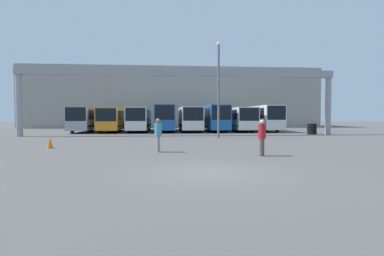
{
  "coord_description": "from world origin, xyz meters",
  "views": [
    {
      "loc": [
        -1.55,
        -10.22,
        1.95
      ],
      "look_at": [
        1.48,
        23.71,
        0.63
      ],
      "focal_mm": 28.0,
      "sensor_mm": 36.0,
      "label": 1
    }
  ],
  "objects_px": {
    "tire_stack": "(312,129)",
    "bus_slot_4": "(190,118)",
    "bus_slot_5": "(214,117)",
    "bus_slot_7": "(261,117)",
    "traffic_cone": "(50,143)",
    "bus_slot_6": "(238,118)",
    "bus_slot_3": "(165,117)",
    "lamp_post": "(219,86)",
    "pedestrian_near_center": "(262,137)",
    "bus_slot_1": "(114,118)",
    "bus_slot_0": "(88,118)",
    "bus_slot_2": "(140,118)",
    "pedestrian_mid_left": "(158,134)"
  },
  "relations": [
    {
      "from": "bus_slot_1",
      "to": "bus_slot_7",
      "type": "xyz_separation_m",
      "value": [
        19.56,
        0.64,
        0.19
      ]
    },
    {
      "from": "bus_slot_0",
      "to": "lamp_post",
      "type": "xyz_separation_m",
      "value": [
        14.62,
        -12.56,
        2.89
      ]
    },
    {
      "from": "bus_slot_1",
      "to": "bus_slot_3",
      "type": "xyz_separation_m",
      "value": [
        6.52,
        0.69,
        0.21
      ]
    },
    {
      "from": "pedestrian_near_center",
      "to": "bus_slot_2",
      "type": "bearing_deg",
      "value": 53.31
    },
    {
      "from": "bus_slot_2",
      "to": "bus_slot_3",
      "type": "relative_size",
      "value": 0.94
    },
    {
      "from": "tire_stack",
      "to": "pedestrian_mid_left",
      "type": "bearing_deg",
      "value": -137.79
    },
    {
      "from": "bus_slot_0",
      "to": "bus_slot_4",
      "type": "relative_size",
      "value": 1.04
    },
    {
      "from": "bus_slot_0",
      "to": "bus_slot_1",
      "type": "distance_m",
      "value": 3.26
    },
    {
      "from": "bus_slot_0",
      "to": "traffic_cone",
      "type": "distance_m",
      "value": 20.43
    },
    {
      "from": "tire_stack",
      "to": "bus_slot_4",
      "type": "bearing_deg",
      "value": 148.7
    },
    {
      "from": "traffic_cone",
      "to": "bus_slot_5",
      "type": "bearing_deg",
      "value": 56.52
    },
    {
      "from": "pedestrian_near_center",
      "to": "bus_slot_3",
      "type": "bearing_deg",
      "value": 46.19
    },
    {
      "from": "bus_slot_5",
      "to": "pedestrian_near_center",
      "type": "distance_m",
      "value": 25.08
    },
    {
      "from": "bus_slot_5",
      "to": "traffic_cone",
      "type": "height_order",
      "value": "bus_slot_5"
    },
    {
      "from": "bus_slot_3",
      "to": "pedestrian_near_center",
      "type": "relative_size",
      "value": 6.5
    },
    {
      "from": "pedestrian_near_center",
      "to": "traffic_cone",
      "type": "xyz_separation_m",
      "value": [
        -11.8,
        4.6,
        -0.62
      ]
    },
    {
      "from": "bus_slot_1",
      "to": "pedestrian_near_center",
      "type": "distance_m",
      "value": 27.22
    },
    {
      "from": "bus_slot_2",
      "to": "pedestrian_near_center",
      "type": "bearing_deg",
      "value": -72.15
    },
    {
      "from": "bus_slot_1",
      "to": "bus_slot_4",
      "type": "height_order",
      "value": "bus_slot_4"
    },
    {
      "from": "bus_slot_4",
      "to": "bus_slot_5",
      "type": "bearing_deg",
      "value": 7.44
    },
    {
      "from": "bus_slot_3",
      "to": "bus_slot_5",
      "type": "bearing_deg",
      "value": -3.7
    },
    {
      "from": "bus_slot_6",
      "to": "tire_stack",
      "type": "height_order",
      "value": "bus_slot_6"
    },
    {
      "from": "bus_slot_3",
      "to": "bus_slot_7",
      "type": "height_order",
      "value": "bus_slot_3"
    },
    {
      "from": "bus_slot_5",
      "to": "traffic_cone",
      "type": "distance_m",
      "value": 24.52
    },
    {
      "from": "traffic_cone",
      "to": "bus_slot_1",
      "type": "bearing_deg",
      "value": 88.71
    },
    {
      "from": "bus_slot_7",
      "to": "tire_stack",
      "type": "height_order",
      "value": "bus_slot_7"
    },
    {
      "from": "bus_slot_0",
      "to": "bus_slot_7",
      "type": "height_order",
      "value": "bus_slot_7"
    },
    {
      "from": "bus_slot_5",
      "to": "bus_slot_7",
      "type": "distance_m",
      "value": 6.53
    },
    {
      "from": "bus_slot_7",
      "to": "traffic_cone",
      "type": "height_order",
      "value": "bus_slot_7"
    },
    {
      "from": "bus_slot_0",
      "to": "bus_slot_3",
      "type": "relative_size",
      "value": 0.89
    },
    {
      "from": "bus_slot_3",
      "to": "bus_slot_7",
      "type": "xyz_separation_m",
      "value": [
        13.04,
        -0.06,
        -0.02
      ]
    },
    {
      "from": "bus_slot_1",
      "to": "bus_slot_4",
      "type": "xyz_separation_m",
      "value": [
        9.78,
        -0.15,
        0.08
      ]
    },
    {
      "from": "traffic_cone",
      "to": "pedestrian_near_center",
      "type": "bearing_deg",
      "value": -21.29
    },
    {
      "from": "pedestrian_mid_left",
      "to": "tire_stack",
      "type": "distance_m",
      "value": 22.0
    },
    {
      "from": "bus_slot_3",
      "to": "bus_slot_6",
      "type": "xyz_separation_m",
      "value": [
        9.78,
        -0.18,
        -0.16
      ]
    },
    {
      "from": "bus_slot_4",
      "to": "bus_slot_3",
      "type": "bearing_deg",
      "value": 165.43
    },
    {
      "from": "bus_slot_0",
      "to": "pedestrian_mid_left",
      "type": "bearing_deg",
      "value": -67.38
    },
    {
      "from": "bus_slot_5",
      "to": "pedestrian_mid_left",
      "type": "relative_size",
      "value": 5.89
    },
    {
      "from": "bus_slot_7",
      "to": "lamp_post",
      "type": "height_order",
      "value": "lamp_post"
    },
    {
      "from": "traffic_cone",
      "to": "pedestrian_mid_left",
      "type": "bearing_deg",
      "value": -20.75
    },
    {
      "from": "bus_slot_2",
      "to": "bus_slot_4",
      "type": "height_order",
      "value": "bus_slot_4"
    },
    {
      "from": "traffic_cone",
      "to": "lamp_post",
      "type": "relative_size",
      "value": 0.08
    },
    {
      "from": "traffic_cone",
      "to": "tire_stack",
      "type": "height_order",
      "value": "tire_stack"
    },
    {
      "from": "traffic_cone",
      "to": "bus_slot_7",
      "type": "bearing_deg",
      "value": 46.06
    },
    {
      "from": "bus_slot_0",
      "to": "pedestrian_mid_left",
      "type": "distance_m",
      "value": 24.61
    },
    {
      "from": "bus_slot_5",
      "to": "tire_stack",
      "type": "bearing_deg",
      "value": -40.79
    },
    {
      "from": "bus_slot_7",
      "to": "lamp_post",
      "type": "xyz_separation_m",
      "value": [
        -8.21,
        -13.15,
        2.76
      ]
    },
    {
      "from": "bus_slot_4",
      "to": "bus_slot_6",
      "type": "height_order",
      "value": "bus_slot_4"
    },
    {
      "from": "bus_slot_5",
      "to": "bus_slot_6",
      "type": "relative_size",
      "value": 0.96
    },
    {
      "from": "bus_slot_5",
      "to": "bus_slot_4",
      "type": "bearing_deg",
      "value": -172.56
    }
  ]
}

